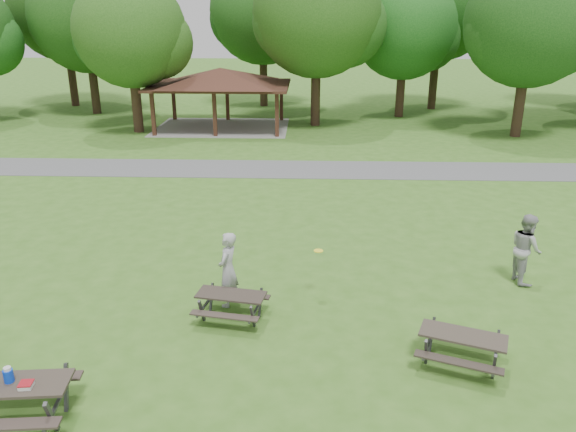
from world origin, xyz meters
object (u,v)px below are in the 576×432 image
(picnic_table_near, at_px, (0,387))
(frisbee_catcher, at_px, (526,248))
(frisbee_thrower, at_px, (228,269))
(picnic_table_middle, at_px, (231,300))

(picnic_table_near, height_order, frisbee_catcher, frisbee_catcher)
(frisbee_thrower, xyz_separation_m, frisbee_catcher, (7.98, 1.63, -0.00))
(picnic_table_near, bearing_deg, frisbee_catcher, 28.54)
(picnic_table_middle, relative_size, frisbee_catcher, 0.94)
(picnic_table_middle, xyz_separation_m, frisbee_thrower, (-0.17, 0.74, 0.46))
(frisbee_catcher, bearing_deg, picnic_table_near, 113.10)
(frisbee_thrower, bearing_deg, picnic_table_near, -21.73)
(picnic_table_middle, bearing_deg, frisbee_thrower, 102.61)
(picnic_table_near, distance_m, frisbee_thrower, 5.74)
(frisbee_thrower, bearing_deg, picnic_table_middle, 27.85)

